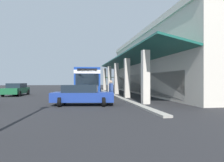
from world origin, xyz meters
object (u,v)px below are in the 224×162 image
object	(u,v)px
transit_bus	(88,80)
parked_sedan_blue	(82,95)
potted_palm	(109,87)
parked_sedan_green	(16,89)
pedestrian	(111,90)

from	to	relation	value
transit_bus	parked_sedan_blue	xyz separation A→B (m)	(10.38, -0.93, -1.10)
transit_bus	potted_palm	size ratio (longest dim) A/B	4.67
parked_sedan_blue	potted_palm	xyz separation A→B (m)	(-18.18, 4.93, -0.03)
parked_sedan_green	parked_sedan_blue	xyz separation A→B (m)	(10.72, 7.49, 0.00)
potted_palm	parked_sedan_blue	bearing A→B (deg)	-15.18
parked_sedan_blue	potted_palm	size ratio (longest dim) A/B	1.90
transit_bus	potted_palm	world-z (taller)	transit_bus
parked_sedan_green	pedestrian	world-z (taller)	pedestrian
transit_bus	pedestrian	xyz separation A→B (m)	(9.18, 1.38, -0.83)
parked_sedan_green	parked_sedan_blue	bearing A→B (deg)	34.95
transit_bus	parked_sedan_green	bearing A→B (deg)	-92.30
transit_bus	parked_sedan_blue	bearing A→B (deg)	-5.11
transit_bus	parked_sedan_blue	size ratio (longest dim) A/B	2.46
transit_bus	pedestrian	bearing A→B (deg)	8.56
pedestrian	parked_sedan_blue	bearing A→B (deg)	-62.56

